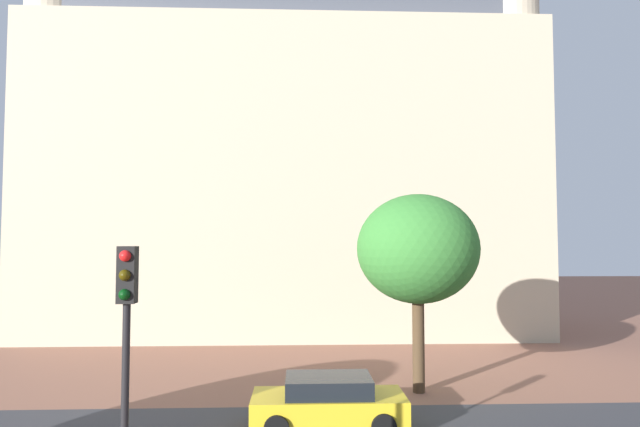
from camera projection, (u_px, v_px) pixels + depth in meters
The scene contains 5 objects.
ground_plane at pixel (326, 414), 15.35m from camera, with size 120.00×120.00×0.00m, color #93604C.
landmark_building at pixel (282, 155), 30.81m from camera, with size 27.08×10.12×30.65m.
car_yellow at pixel (328, 403), 14.18m from camera, with size 4.06×1.97×1.36m.
traffic_light_pole at pixel (126, 341), 8.36m from camera, with size 0.28×0.34×4.87m.
tree_curb_far at pixel (418, 249), 17.78m from camera, with size 4.05×4.05×6.54m.
Camera 1 is at (-0.78, -5.62, 4.94)m, focal length 29.97 mm.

